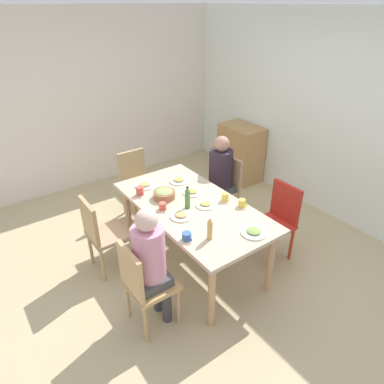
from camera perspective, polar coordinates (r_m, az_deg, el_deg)
ground_plane at (r=4.03m, az=0.00°, el=-11.41°), size 6.16×6.16×0.00m
wall_back at (r=4.88m, az=21.90°, el=11.42°), size 5.37×0.12×2.60m
wall_left at (r=5.57m, az=-16.55°, el=14.34°), size 0.12×4.52×2.60m
dining_table at (r=3.63m, az=0.00°, el=-3.24°), size 1.83×0.95×0.77m
chair_0 at (r=3.94m, az=14.13°, el=-4.21°), size 0.40×0.40×0.90m
chair_1 at (r=3.08m, az=-8.21°, el=-14.68°), size 0.40×0.40×0.90m
person_1 at (r=2.96m, az=-6.92°, el=-11.10°), size 0.30×0.30×1.22m
chair_2 at (r=3.74m, az=-14.97°, el=-6.38°), size 0.40×0.40×0.90m
chair_3 at (r=4.68m, az=-9.31°, el=1.99°), size 0.40×0.40×0.90m
chair_4 at (r=4.48m, az=5.44°, el=0.95°), size 0.40×0.40×0.90m
person_4 at (r=4.33m, az=4.66°, el=3.10°), size 0.30×0.30×1.22m
plate_0 at (r=3.56m, az=2.25°, el=-2.08°), size 0.21×0.21×0.04m
plate_1 at (r=3.96m, az=-7.83°, el=1.17°), size 0.23×0.23×0.04m
plate_2 at (r=3.38m, az=-1.80°, el=-3.95°), size 0.22×0.22×0.04m
plate_3 at (r=3.20m, az=10.27°, el=-6.58°), size 0.24×0.24×0.04m
plate_4 at (r=4.03m, az=-2.21°, el=1.97°), size 0.23×0.23×0.04m
plate_5 at (r=3.78m, az=0.08°, el=0.01°), size 0.21×0.21×0.04m
bowl_0 at (r=3.69m, az=-4.67°, el=-0.32°), size 0.24×0.24×0.10m
cup_0 at (r=3.65m, az=5.56°, el=-0.83°), size 0.11×0.07×0.09m
cup_1 at (r=3.49m, az=-4.91°, el=-2.37°), size 0.11×0.07×0.07m
cup_2 at (r=3.06m, az=-0.86°, el=-7.40°), size 0.12×0.08×0.07m
cup_3 at (r=3.78m, az=-8.69°, el=0.18°), size 0.12×0.08×0.10m
cup_4 at (r=3.57m, az=8.36°, el=-1.84°), size 0.11×0.07×0.08m
bottle_0 at (r=3.46m, az=-0.77°, el=-1.02°), size 0.05×0.05×0.25m
bottle_1 at (r=3.04m, az=3.00°, el=-6.17°), size 0.05×0.05×0.22m
side_cabinet at (r=5.70m, az=8.06°, el=6.53°), size 0.70×0.44×0.90m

